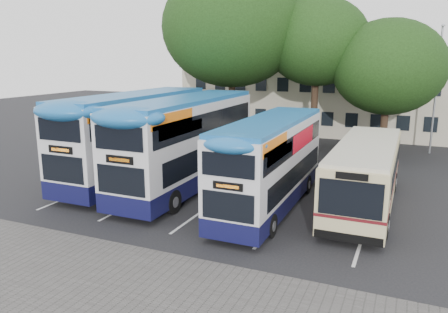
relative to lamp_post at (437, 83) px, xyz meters
name	(u,v)px	position (x,y,z in m)	size (l,w,h in m)	color
ground	(265,245)	(-6.00, -19.97, -5.08)	(120.00, 120.00, 0.00)	black
paving_strip	(143,301)	(-8.00, -24.97, -5.08)	(40.00, 6.00, 0.01)	#595654
bay_lines	(225,195)	(-9.75, -14.97, -5.08)	(14.12, 11.00, 0.01)	silver
depot_building	(358,99)	(-6.00, 7.02, -1.93)	(32.40, 8.40, 6.20)	#AFAB8D
lamp_post	(437,83)	(0.00, 0.00, 0.00)	(0.25, 1.05, 9.06)	gray
tree_left	(232,27)	(-14.14, -3.47, 3.90)	(10.34, 10.34, 13.39)	black
tree_mid	(317,42)	(-8.13, -1.95, 2.82)	(7.46, 7.46, 11.10)	black
tree_right	(389,67)	(-3.14, -2.20, 1.09)	(7.62, 7.62, 9.42)	black
bus_dd_left	(137,132)	(-15.56, -14.05, -2.40)	(2.83, 11.67, 4.87)	#0F1038
bus_dd_mid	(188,139)	(-12.07, -14.56, -2.44)	(2.79, 11.51, 4.80)	#0F1038
bus_dd_right	(271,160)	(-7.10, -15.87, -2.80)	(2.41, 9.96, 4.15)	#0F1038
bus_single	(366,171)	(-3.14, -13.97, -3.36)	(2.59, 10.19, 3.04)	#CEBE89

